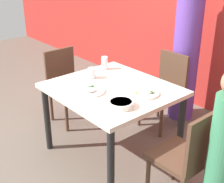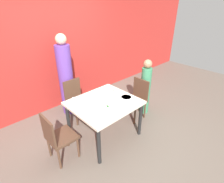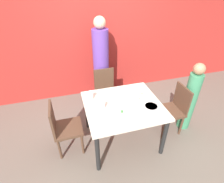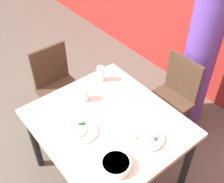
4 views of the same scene
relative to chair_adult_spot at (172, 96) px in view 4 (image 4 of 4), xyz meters
The scene contains 11 objects.
ground_plane 0.95m from the chair_adult_spot, 86.38° to the right, with size 10.00×10.00×0.00m, color #60564C.
dining_table 0.85m from the chair_adult_spot, 86.38° to the right, with size 1.10×0.99×0.72m.
chair_adult_spot is the anchor object (origin of this frame).
chair_empty_left 1.14m from the chair_adult_spot, 137.12° to the right, with size 0.40×0.40×0.85m.
person_adult 0.48m from the chair_adult_spot, 90.00° to the left, with size 0.30×0.30×1.73m.
bowl_curry 1.14m from the chair_adult_spot, 69.00° to the right, with size 0.20×0.20×0.05m.
plate_rice_adult 0.84m from the chair_adult_spot, 63.80° to the right, with size 0.26×0.26×0.05m.
plate_rice_child 1.08m from the chair_adult_spot, 89.24° to the right, with size 0.24×0.24×0.05m.
glass_water_tall 0.92m from the chair_adult_spot, 107.09° to the right, with size 0.08×0.08×0.10m.
glass_water_short 0.76m from the chair_adult_spot, 122.89° to the right, with size 0.07×0.07×0.14m.
fork_steel 0.66m from the chair_adult_spot, 102.27° to the right, with size 0.18×0.08×0.01m.
Camera 4 is at (1.13, -0.87, 2.30)m, focal length 45.00 mm.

